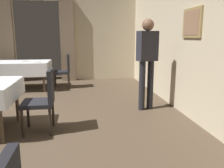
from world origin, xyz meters
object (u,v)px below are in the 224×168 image
object	(u,v)px
dining_table_far	(21,65)
person_diner_standing_aside	(147,57)
chair_far_right	(64,69)
plate_far_a	(37,62)
plate_far_b	(25,61)
chair_mid_right	(43,98)

from	to	relation	value
dining_table_far	person_diner_standing_aside	distance (m)	3.58
chair_far_right	plate_far_a	world-z (taller)	chair_far_right
plate_far_a	plate_far_b	bearing A→B (deg)	138.72
plate_far_a	dining_table_far	bearing A→B (deg)	149.03
chair_mid_right	plate_far_a	size ratio (longest dim) A/B	4.80
plate_far_a	person_diner_standing_aside	xyz separation A→B (m)	(2.33, -1.92, 0.27)
chair_mid_right	plate_far_b	world-z (taller)	chair_mid_right
dining_table_far	plate_far_b	xyz separation A→B (m)	(0.09, 0.05, 0.11)
plate_far_b	person_diner_standing_aside	xyz separation A→B (m)	(2.71, -2.25, 0.27)
plate_far_a	chair_mid_right	bearing A→B (deg)	-79.12
chair_far_right	plate_far_a	size ratio (longest dim) A/B	4.80
chair_far_right	plate_far_b	world-z (taller)	chair_far_right
chair_mid_right	chair_far_right	xyz separation A→B (m)	(0.13, 3.05, 0.00)
plate_far_b	chair_mid_right	bearing A→B (deg)	-73.57
chair_mid_right	plate_far_b	bearing A→B (deg)	106.43
chair_mid_right	chair_far_right	size ratio (longest dim) A/B	1.00
chair_mid_right	person_diner_standing_aside	bearing A→B (deg)	24.45
plate_far_b	dining_table_far	bearing A→B (deg)	-150.51
dining_table_far	person_diner_standing_aside	xyz separation A→B (m)	(2.80, -2.20, 0.37)
chair_far_right	dining_table_far	bearing A→B (deg)	-178.35
dining_table_far	plate_far_a	xyz separation A→B (m)	(0.47, -0.28, 0.11)
dining_table_far	person_diner_standing_aside	world-z (taller)	person_diner_standing_aside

